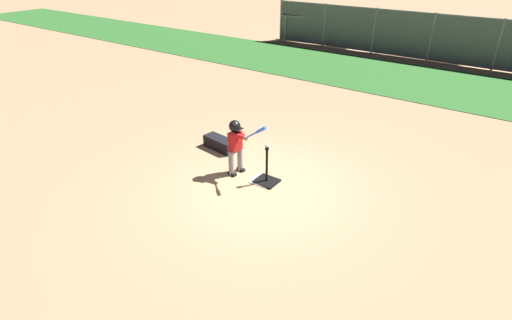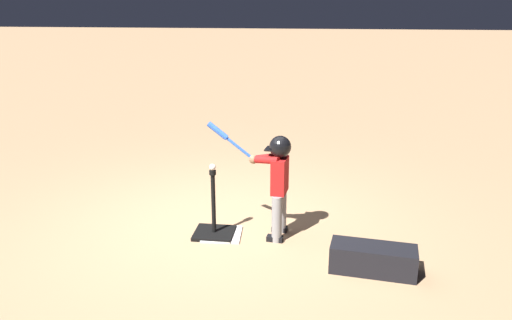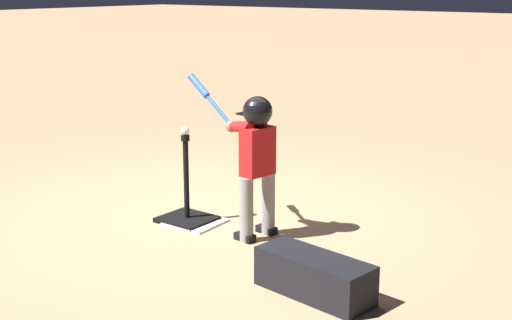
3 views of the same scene
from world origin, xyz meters
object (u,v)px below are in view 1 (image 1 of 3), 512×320
bleachers_far_right (327,28)px  equipment_bag (220,144)px  baseball (267,146)px  batter_child (236,141)px  batting_tee (267,177)px  bleachers_far_left (430,40)px

bleachers_far_right → equipment_bag: (3.53, -12.50, -0.48)m
baseball → equipment_bag: bearing=160.7°
batter_child → baseball: 0.72m
batting_tee → equipment_bag: bearing=160.7°
batter_child → baseball: size_ratio=17.65×
batter_child → bleachers_far_right: (-4.55, 13.17, -0.15)m
batting_tee → baseball: 0.72m
bleachers_far_left → batting_tee: bearing=-88.6°
batting_tee → equipment_bag: size_ratio=0.94×
bleachers_far_right → batting_tee: bearing=-68.1°
batter_child → bleachers_far_left: bearing=88.3°
batting_tee → batter_child: batter_child is taller
batter_child → baseball: bearing=5.0°
bleachers_far_right → batter_child: bearing=-70.9°
batter_child → bleachers_far_left: 13.25m
bleachers_far_right → equipment_bag: size_ratio=4.97×
batting_tee → equipment_bag: 1.84m
batter_child → equipment_bag: (-1.02, 0.67, -0.62)m
baseball → bleachers_far_right: (-5.26, 13.11, -0.21)m
baseball → bleachers_far_left: bearing=91.4°
batting_tee → bleachers_far_left: (-0.32, 13.18, 0.49)m
batting_tee → bleachers_far_left: size_ratio=0.20×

